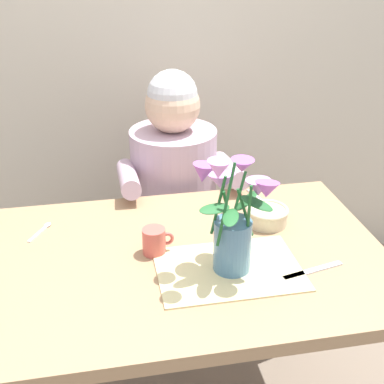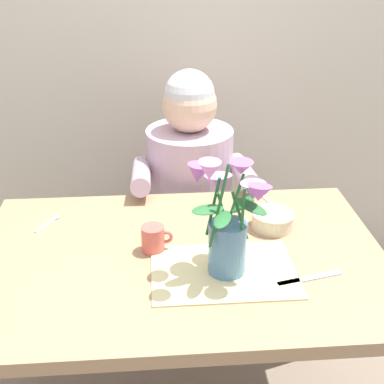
{
  "view_description": "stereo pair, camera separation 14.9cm",
  "coord_description": "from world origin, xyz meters",
  "px_view_note": "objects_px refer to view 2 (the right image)",
  "views": [
    {
      "loc": [
        -0.21,
        -1.26,
        1.59
      ],
      "look_at": [
        0.04,
        0.05,
        0.92
      ],
      "focal_mm": 48.83,
      "sensor_mm": 36.0,
      "label": 1
    },
    {
      "loc": [
        -0.07,
        -1.28,
        1.59
      ],
      "look_at": [
        0.04,
        0.05,
        0.92
      ],
      "focal_mm": 48.83,
      "sensor_mm": 36.0,
      "label": 2
    }
  ],
  "objects_px": {
    "seated_person": "(190,208)",
    "dinner_knife": "(309,278)",
    "flower_vase": "(228,221)",
    "tea_cup": "(154,239)",
    "ceramic_bowl": "(273,219)"
  },
  "relations": [
    {
      "from": "ceramic_bowl",
      "to": "tea_cup",
      "type": "height_order",
      "value": "tea_cup"
    },
    {
      "from": "flower_vase",
      "to": "dinner_knife",
      "type": "bearing_deg",
      "value": -13.4
    },
    {
      "from": "dinner_knife",
      "to": "ceramic_bowl",
      "type": "bearing_deg",
      "value": 85.68
    },
    {
      "from": "flower_vase",
      "to": "tea_cup",
      "type": "height_order",
      "value": "flower_vase"
    },
    {
      "from": "seated_person",
      "to": "flower_vase",
      "type": "relative_size",
      "value": 3.14
    },
    {
      "from": "flower_vase",
      "to": "ceramic_bowl",
      "type": "xyz_separation_m",
      "value": [
        0.18,
        0.23,
        -0.13
      ]
    },
    {
      "from": "seated_person",
      "to": "tea_cup",
      "type": "xyz_separation_m",
      "value": [
        -0.15,
        -0.58,
        0.22
      ]
    },
    {
      "from": "dinner_knife",
      "to": "tea_cup",
      "type": "bearing_deg",
      "value": 144.29
    },
    {
      "from": "flower_vase",
      "to": "dinner_knife",
      "type": "relative_size",
      "value": 1.9
    },
    {
      "from": "flower_vase",
      "to": "seated_person",
      "type": "bearing_deg",
      "value": 94.03
    },
    {
      "from": "ceramic_bowl",
      "to": "dinner_knife",
      "type": "relative_size",
      "value": 0.72
    },
    {
      "from": "tea_cup",
      "to": "flower_vase",
      "type": "bearing_deg",
      "value": -31.8
    },
    {
      "from": "seated_person",
      "to": "ceramic_bowl",
      "type": "bearing_deg",
      "value": -69.11
    },
    {
      "from": "seated_person",
      "to": "dinner_knife",
      "type": "distance_m",
      "value": 0.83
    },
    {
      "from": "dinner_knife",
      "to": "seated_person",
      "type": "bearing_deg",
      "value": 96.61
    }
  ]
}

